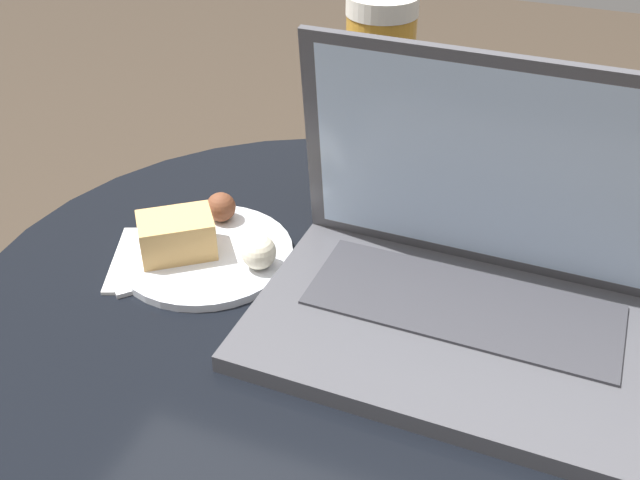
# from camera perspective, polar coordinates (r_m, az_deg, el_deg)

# --- Properties ---
(table) EXTENTS (0.73, 0.73, 0.56)m
(table) POSITION_cam_1_polar(r_m,az_deg,el_deg) (0.86, 0.03, -13.17)
(table) COLOR #9E9EA3
(table) RESTS_ON ground_plane
(napkin) EXTENTS (0.20, 0.17, 0.00)m
(napkin) POSITION_cam_1_polar(r_m,az_deg,el_deg) (0.82, -9.76, -1.45)
(napkin) COLOR white
(napkin) RESTS_ON table
(laptop) EXTENTS (0.38, 0.24, 0.25)m
(laptop) POSITION_cam_1_polar(r_m,az_deg,el_deg) (0.71, 11.09, -2.88)
(laptop) COLOR #47474C
(laptop) RESTS_ON table
(beer_glass) EXTENTS (0.08, 0.08, 0.25)m
(beer_glass) POSITION_cam_1_polar(r_m,az_deg,el_deg) (0.86, 4.42, 10.28)
(beer_glass) COLOR gold
(beer_glass) RESTS_ON table
(snack_plate) EXTENTS (0.19, 0.19, 0.05)m
(snack_plate) POSITION_cam_1_polar(r_m,az_deg,el_deg) (0.81, -8.94, -0.36)
(snack_plate) COLOR silver
(snack_plate) RESTS_ON table
(fork) EXTENTS (0.12, 0.13, 0.00)m
(fork) POSITION_cam_1_polar(r_m,az_deg,el_deg) (0.80, -8.82, -2.24)
(fork) COLOR silver
(fork) RESTS_ON table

